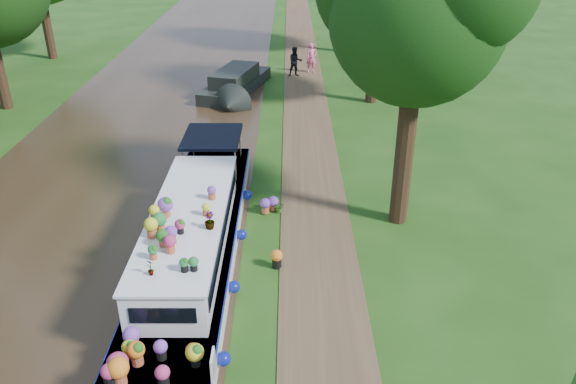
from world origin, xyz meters
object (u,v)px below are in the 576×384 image
(second_boat, at_px, (235,84))
(pedestrian_pink, at_px, (311,58))
(plant_boat, at_px, (191,246))
(pedestrian_dark, at_px, (295,62))

(second_boat, bearing_deg, pedestrian_pink, 60.78)
(second_boat, height_order, pedestrian_pink, pedestrian_pink)
(plant_boat, xyz_separation_m, second_boat, (-0.22, 16.21, -0.32))
(pedestrian_pink, distance_m, pedestrian_dark, 1.25)
(plant_boat, relative_size, pedestrian_pink, 7.92)
(pedestrian_pink, bearing_deg, second_boat, -146.55)
(second_boat, relative_size, pedestrian_pink, 4.22)
(second_boat, distance_m, pedestrian_dark, 4.61)
(plant_boat, distance_m, second_boat, 16.21)
(pedestrian_dark, bearing_deg, plant_boat, -111.32)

